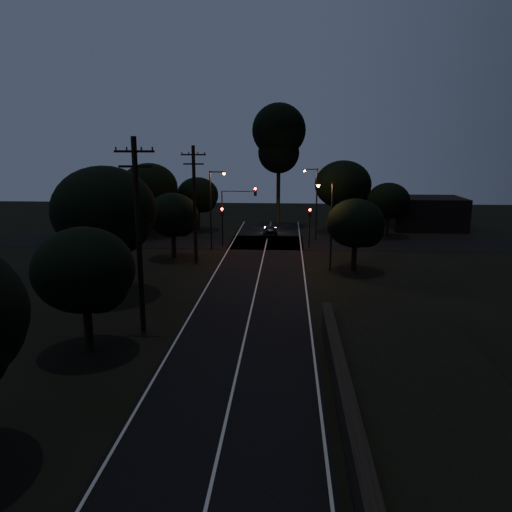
{
  "coord_description": "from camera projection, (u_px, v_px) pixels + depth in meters",
  "views": [
    {
      "loc": [
        2.3,
        -11.93,
        10.55
      ],
      "look_at": [
        0.0,
        24.0,
        2.5
      ],
      "focal_mm": 35.0,
      "sensor_mm": 36.0,
      "label": 1
    }
  ],
  "objects": [
    {
      "name": "tree_left_d",
      "position": [
        174.0,
        216.0,
        46.73
      ],
      "size": [
        4.86,
        4.86,
        6.17
      ],
      "color": "black",
      "rests_on": "ground"
    },
    {
      "name": "building_right",
      "position": [
        426.0,
        213.0,
        63.99
      ],
      "size": [
        9.0,
        7.0,
        4.0
      ],
      "primitive_type": "cube",
      "color": "black",
      "rests_on": "ground"
    },
    {
      "name": "streetlight_a",
      "position": [
        213.0,
        205.0,
        50.39
      ],
      "size": [
        1.66,
        0.26,
        8.0
      ],
      "color": "black",
      "rests_on": "ground"
    },
    {
      "name": "building_left",
      "position": [
        118.0,
        210.0,
        65.47
      ],
      "size": [
        10.0,
        8.0,
        4.4
      ],
      "primitive_type": "cube",
      "color": "black",
      "rests_on": "ground"
    },
    {
      "name": "tree_right_a",
      "position": [
        358.0,
        225.0,
        41.8
      ],
      "size": [
        4.86,
        4.86,
        6.17
      ],
      "color": "black",
      "rests_on": "ground"
    },
    {
      "name": "tree_left_b",
      "position": [
        87.0,
        272.0,
        25.21
      ],
      "size": [
        5.14,
        5.14,
        6.53
      ],
      "color": "black",
      "rests_on": "ground"
    },
    {
      "name": "tree_far_w",
      "position": [
        151.0,
        189.0,
        58.39
      ],
      "size": [
        6.65,
        6.65,
        8.48
      ],
      "color": "black",
      "rests_on": "ground"
    },
    {
      "name": "tree_far_e",
      "position": [
        390.0,
        202.0,
        57.97
      ],
      "size": [
        4.94,
        4.94,
        6.26
      ],
      "color": "black",
      "rests_on": "ground"
    },
    {
      "name": "car",
      "position": [
        270.0,
        230.0,
        58.69
      ],
      "size": [
        1.85,
        4.09,
        1.36
      ],
      "primitive_type": "imported",
      "rotation": [
        0.0,
        0.0,
        3.2
      ],
      "color": "black",
      "rests_on": "ground"
    },
    {
      "name": "streetlight_c",
      "position": [
        330.0,
        220.0,
        41.96
      ],
      "size": [
        1.46,
        0.26,
        7.5
      ],
      "color": "black",
      "rests_on": "ground"
    },
    {
      "name": "tree_left_c",
      "position": [
        107.0,
        213.0,
        34.69
      ],
      "size": [
        7.25,
        7.25,
        9.16
      ],
      "color": "black",
      "rests_on": "ground"
    },
    {
      "name": "tree_far_ne",
      "position": [
        345.0,
        186.0,
        60.81
      ],
      "size": [
        6.89,
        6.89,
        8.71
      ],
      "color": "black",
      "rests_on": "ground"
    },
    {
      "name": "tree_far_nw",
      "position": [
        199.0,
        196.0,
        62.27
      ],
      "size": [
        5.22,
        5.22,
        6.61
      ],
      "color": "black",
      "rests_on": "ground"
    },
    {
      "name": "tall_pine",
      "position": [
        279.0,
        138.0,
        65.06
      ],
      "size": [
        6.99,
        6.99,
        15.88
      ],
      "color": "black",
      "rests_on": "ground"
    },
    {
      "name": "streetlight_b",
      "position": [
        315.0,
        199.0,
        55.57
      ],
      "size": [
        1.66,
        0.26,
        8.0
      ],
      "color": "black",
      "rests_on": "ground"
    },
    {
      "name": "signal_mast",
      "position": [
        238.0,
        205.0,
        52.24
      ],
      "size": [
        3.7,
        0.35,
        6.25
      ],
      "color": "black",
      "rests_on": "ground"
    },
    {
      "name": "signal_left",
      "position": [
        222.0,
        219.0,
        52.67
      ],
      "size": [
        0.28,
        0.35,
        4.1
      ],
      "color": "black",
      "rests_on": "ground"
    },
    {
      "name": "signal_right",
      "position": [
        310.0,
        220.0,
        52.1
      ],
      "size": [
        0.28,
        0.35,
        4.1
      ],
      "color": "black",
      "rests_on": "ground"
    },
    {
      "name": "road_surface",
      "position": [
        261.0,
        266.0,
        44.37
      ],
      "size": [
        60.0,
        70.0,
        0.03
      ],
      "color": "black",
      "rests_on": "ground"
    },
    {
      "name": "utility_pole_far",
      "position": [
        195.0,
        203.0,
        44.4
      ],
      "size": [
        2.2,
        0.3,
        10.5
      ],
      "color": "black",
      "rests_on": "ground"
    },
    {
      "name": "retaining_wall",
      "position": [
        450.0,
        454.0,
        16.37
      ],
      "size": [
        6.93,
        26.0,
        1.6
      ],
      "color": "black",
      "rests_on": "ground"
    },
    {
      "name": "utility_pole_mid",
      "position": [
        138.0,
        233.0,
        27.79
      ],
      "size": [
        2.2,
        0.3,
        11.0
      ],
      "color": "black",
      "rests_on": "ground"
    }
  ]
}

